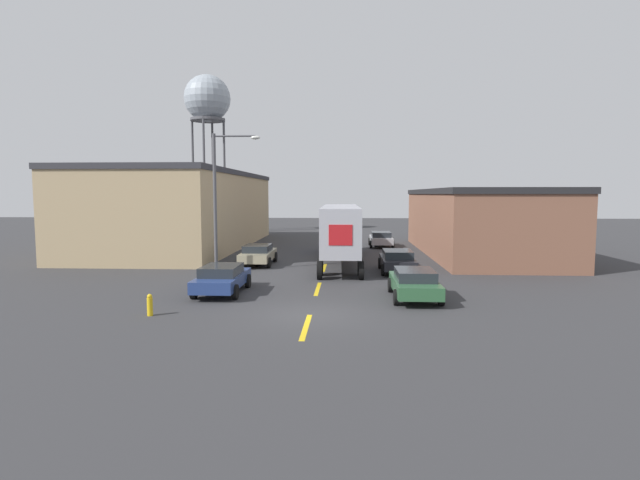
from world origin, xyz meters
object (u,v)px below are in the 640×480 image
object	(u,v)px
parked_car_right_far	(381,239)
parked_car_left_far	(258,254)
parked_car_right_mid	(397,260)
semi_truck	(340,228)
parked_car_left_near	(222,278)
water_tower	(207,101)
fire_hydrant	(150,305)
street_lamp	(220,192)
parked_car_right_near	(414,283)

from	to	relation	value
parked_car_right_far	parked_car_left_far	xyz separation A→B (m)	(-9.04, -12.05, 0.00)
parked_car_right_mid	semi_truck	bearing A→B (deg)	130.19
parked_car_left_near	water_tower	distance (m)	42.32
parked_car_right_far	fire_hydrant	xyz separation A→B (m)	(-10.74, -26.32, -0.31)
semi_truck	street_lamp	xyz separation A→B (m)	(-7.13, -4.82, 2.43)
parked_car_right_mid	parked_car_left_near	size ratio (longest dim) A/B	1.00
parked_car_right_near	parked_car_right_mid	distance (m)	7.72
parked_car_right_near	parked_car_right_mid	size ratio (longest dim) A/B	1.00
parked_car_right_far	street_lamp	bearing A→B (deg)	-124.56
parked_car_left_far	parked_car_left_near	world-z (taller)	same
parked_car_left_far	fire_hydrant	bearing A→B (deg)	-96.81
semi_truck	parked_car_left_near	distance (m)	12.51
parked_car_left_far	water_tower	size ratio (longest dim) A/B	0.24
semi_truck	street_lamp	bearing A→B (deg)	-146.75
parked_car_right_far	parked_car_right_mid	size ratio (longest dim) A/B	1.00
parked_car_right_near	street_lamp	bearing A→B (deg)	146.43
semi_truck	parked_car_left_near	world-z (taller)	semi_truck
parked_car_left_near	street_lamp	distance (m)	7.68
parked_car_right_near	parked_car_left_near	xyz separation A→B (m)	(-9.04, 0.79, 0.00)
parked_car_right_near	parked_car_left_near	distance (m)	9.07
parked_car_right_near	fire_hydrant	xyz separation A→B (m)	(-10.74, -3.78, -0.31)
parked_car_right_far	parked_car_left_near	xyz separation A→B (m)	(-9.04, -21.75, 0.00)
water_tower	parked_car_right_far	bearing A→B (deg)	-38.63
parked_car_left_far	parked_car_right_near	world-z (taller)	same
parked_car_left_near	fire_hydrant	size ratio (longest dim) A/B	5.37
parked_car_right_far	street_lamp	size ratio (longest dim) A/B	0.56
parked_car_left_far	fire_hydrant	xyz separation A→B (m)	(-1.70, -14.27, -0.31)
semi_truck	street_lamp	distance (m)	8.94
parked_car_right_mid	parked_car_right_far	bearing A→B (deg)	90.00
parked_car_left_near	fire_hydrant	bearing A→B (deg)	-110.44
parked_car_right_mid	parked_car_left_near	world-z (taller)	same
parked_car_right_far	parked_car_left_far	distance (m)	15.07
street_lamp	parked_car_right_far	bearing A→B (deg)	55.44
parked_car_right_near	fire_hydrant	distance (m)	11.39
parked_car_left_far	water_tower	xyz separation A→B (m)	(-11.11, 28.15, 15.34)
parked_car_left_far	street_lamp	world-z (taller)	street_lamp
water_tower	semi_truck	bearing A→B (deg)	-58.14
parked_car_right_mid	street_lamp	distance (m)	11.44
parked_car_left_far	parked_car_right_near	bearing A→B (deg)	-49.23
semi_truck	parked_car_right_far	xyz separation A→B (m)	(3.53, 10.64, -1.68)
semi_truck	fire_hydrant	distance (m)	17.37
parked_car_left_near	water_tower	size ratio (longest dim) A/B	0.24
semi_truck	parked_car_left_far	size ratio (longest dim) A/B	3.40
parked_car_right_mid	water_tower	xyz separation A→B (m)	(-20.15, 30.92, 15.34)
parked_car_right_mid	fire_hydrant	bearing A→B (deg)	-133.04
parked_car_right_near	parked_car_left_near	bearing A→B (deg)	175.02
street_lamp	semi_truck	bearing A→B (deg)	34.09
street_lamp	fire_hydrant	distance (m)	11.72
parked_car_right_mid	parked_car_left_near	xyz separation A→B (m)	(-9.04, -6.93, 0.00)
semi_truck	parked_car_left_near	xyz separation A→B (m)	(-5.51, -11.11, -1.68)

